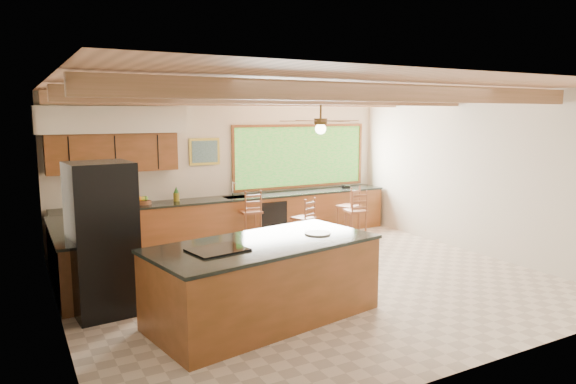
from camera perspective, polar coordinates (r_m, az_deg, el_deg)
ground at (r=8.24m, az=2.39°, el=-9.75°), size 7.20×7.20×0.00m
room_shell at (r=8.31m, az=-0.86°, el=5.99°), size 7.27×6.54×3.02m
counter_run at (r=9.99m, az=-9.18°, el=-3.81°), size 7.12×3.10×1.22m
island at (r=6.62m, az=-2.67°, el=-9.78°), size 3.09×1.84×1.03m
refrigerator at (r=7.08m, az=-19.92°, el=-4.92°), size 0.84×0.82×2.00m
bar_stool_a at (r=10.16m, az=-4.07°, el=-2.32°), size 0.43×0.43×1.13m
bar_stool_b at (r=9.90m, az=1.89°, el=-3.02°), size 0.46×0.46×1.01m
bar_stool_c at (r=10.43m, az=7.72°, el=-2.21°), size 0.46×0.46×1.10m
bar_stool_d at (r=10.88m, az=6.90°, el=-1.70°), size 0.51×0.51×1.11m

